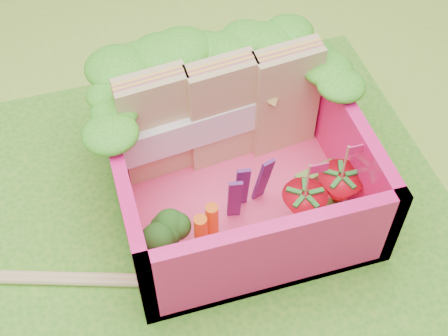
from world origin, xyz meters
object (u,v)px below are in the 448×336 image
bento_box (236,162)px  chopsticks (33,278)px  strawberry_left (303,208)px  strawberry_right (339,190)px  broccoli (166,233)px  sandwich_stack (222,112)px

bento_box → chopsticks: (-1.16, -0.24, -0.25)m
strawberry_left → strawberry_right: (0.22, 0.05, 0.00)m
broccoli → strawberry_left: size_ratio=0.66×
broccoli → chopsticks: (-0.70, 0.06, -0.21)m
strawberry_left → chopsticks: strawberry_left is taller
bento_box → broccoli: 0.55m
bento_box → chopsticks: bearing=-168.3°
sandwich_stack → strawberry_left: 0.69m
sandwich_stack → broccoli: 0.76m
sandwich_stack → chopsticks: sandwich_stack is taller
chopsticks → bento_box: bearing=11.7°
sandwich_stack → strawberry_left: sandwich_stack is taller
broccoli → chopsticks: broccoli is taller
broccoli → strawberry_right: strawberry_right is taller
strawberry_left → chopsticks: (-1.43, 0.08, -0.16)m
sandwich_stack → strawberry_right: bearing=-48.0°
strawberry_right → chopsticks: bearing=179.1°
broccoli → strawberry_right: (0.96, 0.03, -0.05)m
broccoli → strawberry_left: 0.73m
sandwich_stack → strawberry_left: (0.27, -0.60, -0.21)m
strawberry_right → chopsticks: (-1.65, 0.03, -0.16)m
strawberry_left → chopsticks: bearing=176.8°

